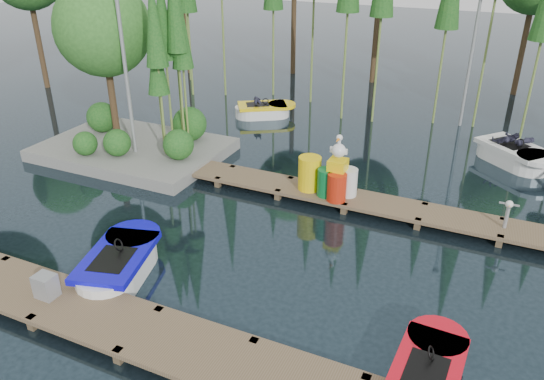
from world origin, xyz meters
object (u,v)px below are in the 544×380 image
at_px(utility_cabinet, 46,286).
at_px(drum_cluster, 337,179).
at_px(boat_red, 427,373).
at_px(yellow_barrel, 310,173).
at_px(boat_yellow_far, 263,110).
at_px(island, 121,61).
at_px(boat_blue, 119,264).

height_order(utility_cabinet, drum_cluster, drum_cluster).
relative_size(boat_red, yellow_barrel, 2.50).
distance_m(boat_red, drum_cluster, 6.69).
relative_size(boat_yellow_far, utility_cabinet, 5.38).
height_order(utility_cabinet, yellow_barrel, yellow_barrel).
height_order(island, drum_cluster, island).
distance_m(boat_red, yellow_barrel, 7.32).
bearing_deg(boat_yellow_far, boat_red, -65.60).
bearing_deg(yellow_barrel, utility_cabinet, -113.93).
height_order(boat_yellow_far, drum_cluster, drum_cluster).
bearing_deg(boat_blue, drum_cluster, 41.75).
relative_size(boat_blue, yellow_barrel, 3.11).
relative_size(island, utility_cabinet, 13.09).
xyz_separation_m(boat_blue, boat_yellow_far, (-1.93, 11.61, -0.01)).
xyz_separation_m(boat_yellow_far, drum_cluster, (5.35, -6.33, 0.57)).
bearing_deg(boat_red, boat_yellow_far, 129.17).
bearing_deg(utility_cabinet, island, 116.99).
bearing_deg(island, boat_blue, -53.89).
relative_size(island, boat_blue, 2.18).
relative_size(utility_cabinet, yellow_barrel, 0.52).
height_order(boat_blue, boat_yellow_far, boat_yellow_far).
bearing_deg(boat_blue, boat_red, -18.19).
xyz_separation_m(utility_cabinet, yellow_barrel, (3.11, 7.00, 0.24)).
distance_m(boat_blue, drum_cluster, 6.32).
distance_m(boat_yellow_far, yellow_barrel, 7.64).
height_order(yellow_barrel, drum_cluster, drum_cluster).
distance_m(island, boat_yellow_far, 6.66).
relative_size(boat_red, boat_yellow_far, 0.90).
relative_size(boat_blue, drum_cluster, 1.67).
relative_size(yellow_barrel, drum_cluster, 0.54).
bearing_deg(island, boat_red, -29.71).
bearing_deg(drum_cluster, yellow_barrel, 170.45).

